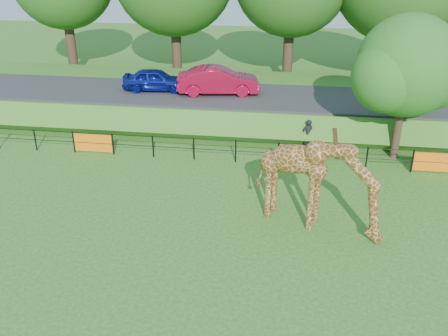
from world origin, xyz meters
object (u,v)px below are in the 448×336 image
(car_red, at_px, (218,81))
(tree_east, at_px, (409,70))
(car_blue, at_px, (155,80))
(giraffe, at_px, (319,184))
(visitor, at_px, (308,135))

(car_red, xyz_separation_m, tree_east, (9.35, -4.48, 2.10))
(car_blue, relative_size, car_red, 0.81)
(car_blue, xyz_separation_m, car_red, (3.73, -0.13, 0.13))
(giraffe, xyz_separation_m, tree_east, (3.99, 6.86, 2.53))
(giraffe, distance_m, visitor, 7.30)
(car_blue, relative_size, tree_east, 0.56)
(car_blue, bearing_deg, tree_east, -114.05)
(giraffe, relative_size, visitor, 3.14)
(giraffe, distance_m, car_red, 12.55)
(giraffe, bearing_deg, tree_east, 81.62)
(giraffe, xyz_separation_m, car_red, (-5.36, 11.34, 0.44))
(giraffe, height_order, car_red, giraffe)
(tree_east, bearing_deg, car_red, 154.38)
(visitor, distance_m, tree_east, 5.52)
(car_red, bearing_deg, visitor, -137.83)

